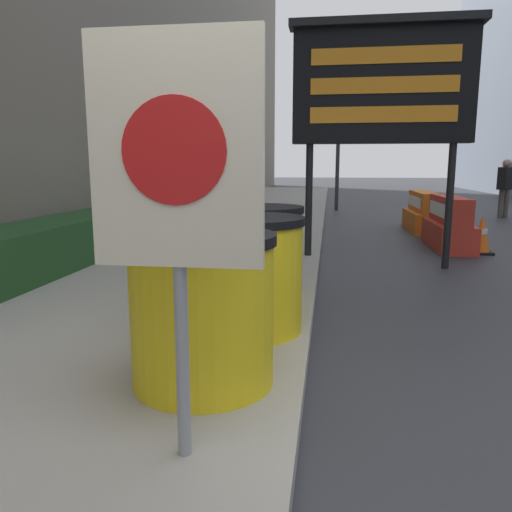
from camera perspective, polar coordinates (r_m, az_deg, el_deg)
The scene contains 14 objects.
ground_plane at distance 2.64m, azimuth 4.77°, elevation -22.21°, with size 120.00×120.00×0.00m, color #2D2D33.
hedge_strip at distance 8.04m, azimuth -17.50°, elevation 2.76°, with size 0.90×7.68×0.59m.
bare_tree at distance 12.09m, azimuth -6.57°, elevation 13.59°, with size 2.52×2.81×3.89m.
barrel_drum_foreground at distance 2.96m, azimuth -6.13°, elevation -6.05°, with size 0.87×0.87×0.90m.
barrel_drum_middle at distance 3.88m, azimuth -0.89°, elevation -2.06°, with size 0.87×0.87×0.90m.
barrel_drum_back at distance 4.85m, azimuth 0.32°, elevation 0.44°, with size 0.87×0.87×0.90m.
warning_sign at distance 2.07m, azimuth -9.12°, elevation 9.05°, with size 0.72×0.08×1.81m.
message_board at distance 7.27m, azimuth 14.29°, elevation 18.37°, with size 2.52×0.36×3.32m.
jersey_barrier_red_striped at distance 9.32m, azimuth 21.15°, elevation 3.28°, with size 0.58×1.80×0.90m.
jersey_barrier_orange_near at distance 11.66m, azimuth 18.59°, elevation 4.61°, with size 0.65×1.90×0.85m.
traffic_cone_near at distance 12.70m, azimuth 19.57°, elevation 4.81°, with size 0.39×0.39×0.69m.
traffic_cone_mid at distance 8.91m, azimuth 24.37°, elevation 2.22°, with size 0.36×0.36×0.64m.
traffic_light_near_curb at distance 16.31m, azimuth 9.42°, elevation 14.22°, with size 0.28×0.44×3.54m.
pedestrian_worker at distance 15.52m, azimuth 26.59°, elevation 7.43°, with size 0.48×0.47×1.59m.
Camera 1 is at (0.12, -2.23, 1.42)m, focal length 35.00 mm.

